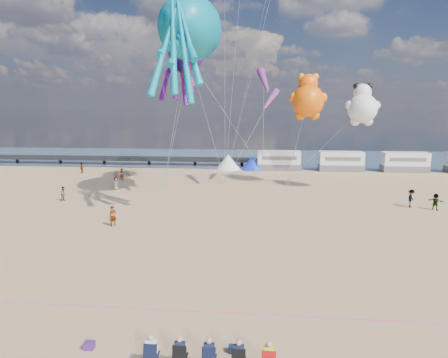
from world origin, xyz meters
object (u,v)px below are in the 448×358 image
cooler_purple (89,345)px  windsock_left (187,75)px  cooler_navy (233,349)px  beachgoer_3 (82,168)px  sandbag_e (225,182)px  beachgoer_1 (64,194)px  kite_teddy_orange (308,101)px  kite_octopus_purple (186,54)px  windsock_right (270,100)px  sandbag_c (286,183)px  beachgoer_5 (122,174)px  sandbag_b (269,181)px  beachgoer_4 (436,202)px  motorhome_2 (405,162)px  standing_person (113,216)px  spectator_row (209,352)px  windsock_mid (264,81)px  motorhome_1 (341,161)px  motorhome_0 (279,160)px  sandbag_d (263,181)px  beachgoer_2 (411,198)px  beachgoer_0 (116,183)px  tent_blue (253,162)px  sandbag_a (164,186)px  kite_panda (362,109)px  kite_octopus_teal (190,29)px

cooler_purple → windsock_left: windsock_left is taller
cooler_navy → beachgoer_3: (-25.79, 42.04, 0.63)m
beachgoer_3 → sandbag_e: beachgoer_3 is taller
beachgoer_1 → kite_teddy_orange: 29.66m
cooler_navy → kite_octopus_purple: kite_octopus_purple is taller
cooler_navy → windsock_right: (1.88, 35.72, 10.48)m
sandbag_c → kite_teddy_orange: 10.64m
beachgoer_5 → sandbag_b: (19.72, 1.01, -0.72)m
beachgoer_4 → kite_teddy_orange: bearing=-5.4°
motorhome_2 → cooler_navy: bearing=-115.2°
motorhome_2 → standing_person: motorhome_2 is taller
cooler_navy → standing_person: standing_person is taller
spectator_row → cooler_purple: size_ratio=15.25×
beachgoer_5 → windsock_mid: size_ratio=0.28×
motorhome_1 → motorhome_0: bearing=180.0°
motorhome_1 → motorhome_2: same height
cooler_navy → sandbag_d: size_ratio=0.76×
beachgoer_5 → sandbag_d: beachgoer_5 is taller
spectator_row → beachgoer_2: 31.00m
kite_octopus_purple → windsock_right: kite_octopus_purple is taller
beachgoer_5 → windsock_left: (10.89, -9.58, 12.12)m
beachgoer_0 → beachgoer_4: beachgoer_4 is taller
motorhome_2 → tent_blue: motorhome_2 is taller
beachgoer_0 → windsock_right: 21.27m
sandbag_d → windsock_mid: size_ratio=0.08×
beachgoer_2 → windsock_left: (-22.43, 1.90, 12.06)m
motorhome_1 → sandbag_e: motorhome_1 is taller
motorhome_0 → kite_octopus_purple: bearing=-129.3°
sandbag_a → kite_panda: size_ratio=0.09×
cooler_purple → windsock_right: 38.32m
windsock_right → sandbag_d: bearing=134.2°
motorhome_0 → kite_teddy_orange: kite_teddy_orange is taller
motorhome_0 → kite_teddy_orange: size_ratio=1.00×
beachgoer_1 → sandbag_c: beachgoer_1 is taller
tent_blue → windsock_mid: (1.44, -15.71, 11.48)m
motorhome_2 → sandbag_e: 28.95m
beachgoer_0 → beachgoer_2: (31.89, -5.47, 0.12)m
beachgoer_1 → kite_octopus_purple: 21.07m
kite_octopus_teal → motorhome_1: bearing=35.5°
beachgoer_0 → sandbag_e: size_ratio=3.05×
sandbag_d → kite_octopus_purple: bearing=-157.2°
tent_blue → beachgoer_0: tent_blue is taller
cooler_purple → motorhome_1: bearing=68.6°
sandbag_b → spectator_row: bearing=-94.2°
sandbag_e → windsock_mid: bearing=-38.5°
motorhome_0 → beachgoer_0: bearing=-138.9°
beachgoer_2 → kite_panda: size_ratio=0.32×
sandbag_c → standing_person: bearing=-127.4°
cooler_purple → sandbag_c: (9.92, 36.62, -0.05)m
cooler_purple → kite_octopus_teal: 31.32m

